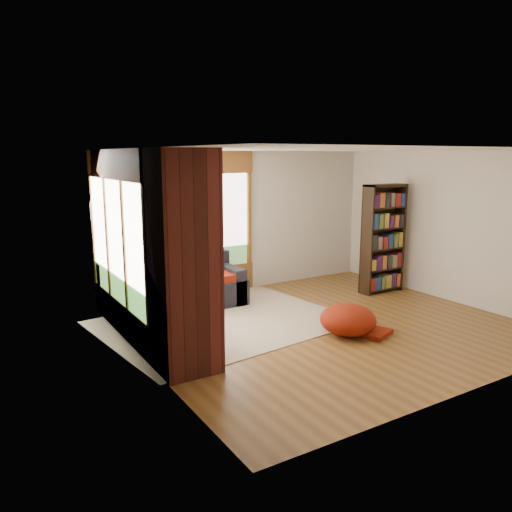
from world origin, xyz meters
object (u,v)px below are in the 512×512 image
pouf (348,319)px  dog_tan (173,265)px  sectional_sofa (160,298)px  dog_brindle (158,277)px  brick_chimney (183,263)px  area_rug (223,322)px  bookshelf (383,239)px

pouf → dog_tan: (-1.80, 2.10, 0.59)m
sectional_sofa → dog_brindle: dog_brindle is taller
brick_chimney → dog_brindle: bearing=80.0°
area_rug → pouf: bearing=-47.0°
sectional_sofa → area_rug: size_ratio=0.62×
brick_chimney → dog_brindle: (0.29, 1.63, -0.54)m
sectional_sofa → area_rug: 1.10m
area_rug → dog_tan: size_ratio=3.15×
dog_brindle → pouf: bearing=-151.8°
sectional_sofa → bookshelf: (4.09, -0.74, 0.70)m
pouf → dog_tan: 2.82m
area_rug → bookshelf: 3.52m
pouf → dog_tan: dog_tan is taller
pouf → bookshelf: bearing=34.3°
bookshelf → sectional_sofa: bearing=169.8°
dog_brindle → dog_tan: bearing=-69.5°
dog_brindle → bookshelf: bearing=-117.3°
area_rug → pouf: size_ratio=4.43×
sectional_sofa → dog_brindle: (-0.16, -0.41, 0.45)m
brick_chimney → bookshelf: brick_chimney is taller
bookshelf → pouf: size_ratio=2.51×
sectional_sofa → dog_brindle: size_ratio=2.42×
bookshelf → dog_brindle: size_ratio=2.21×
brick_chimney → dog_brindle: size_ratio=2.86×
brick_chimney → bookshelf: 4.73m
brick_chimney → dog_tan: (0.66, 1.98, -0.48)m
bookshelf → pouf: bookshelf is taller
bookshelf → dog_brindle: 4.27m
sectional_sofa → area_rug: (0.72, -0.78, -0.30)m
bookshelf → dog_tan: 3.94m
pouf → area_rug: bearing=133.0°
dog_brindle → sectional_sofa: bearing=-43.6°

